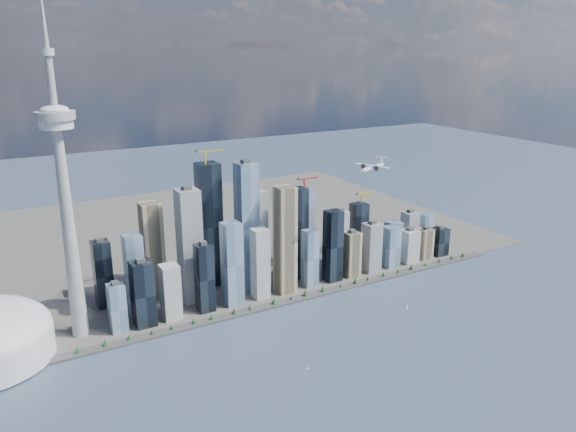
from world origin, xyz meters
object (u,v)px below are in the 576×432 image
needle_tower (65,195)px  airplane (373,167)px  sailboat_east (407,307)px  sailboat_west (308,367)px

needle_tower → airplane: 518.33m
needle_tower → sailboat_east: 605.15m
airplane → needle_tower: bearing=148.5°
sailboat_west → sailboat_east: sailboat_west is taller
needle_tower → sailboat_west: 443.86m
airplane → sailboat_west: (-242.81, -174.74, -239.40)m
needle_tower → sailboat_west: bearing=-45.0°
needle_tower → sailboat_east: size_ratio=60.90×
airplane → sailboat_east: bearing=-101.6°
airplane → sailboat_west: size_ratio=7.66×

